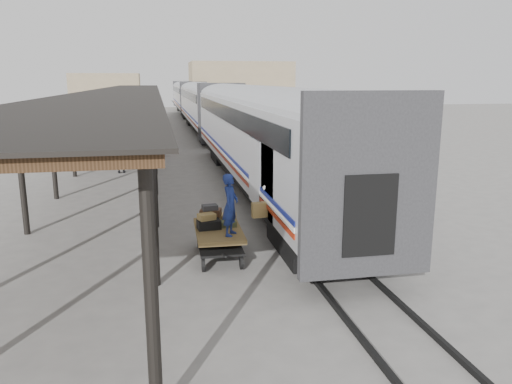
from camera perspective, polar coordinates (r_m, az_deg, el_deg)
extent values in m
plane|color=slate|center=(14.50, -5.93, -7.03)|extent=(160.00, 160.00, 0.00)
cube|color=silver|center=(22.16, 0.27, 6.80)|extent=(3.00, 24.00, 2.90)
cube|color=#28282B|center=(10.88, 12.78, 0.29)|extent=(3.04, 0.22, 3.50)
cube|color=black|center=(21.83, -3.69, 9.06)|extent=(0.04, 22.08, 0.65)
cube|color=black|center=(22.39, 0.26, 2.47)|extent=(2.55, 23.04, 0.50)
cube|color=silver|center=(47.85, -6.00, 9.91)|extent=(3.00, 24.00, 2.90)
cube|color=#28282B|center=(36.04, -4.23, 9.05)|extent=(3.04, 0.22, 3.50)
cube|color=black|center=(47.71, -7.88, 10.94)|extent=(0.04, 22.08, 0.65)
cube|color=black|center=(47.97, -5.96, 7.88)|extent=(2.55, 23.04, 0.50)
cube|color=silver|center=(73.77, -7.91, 10.82)|extent=(3.00, 24.00, 2.90)
cube|color=#28282B|center=(61.90, -7.23, 10.50)|extent=(3.04, 0.22, 3.50)
cube|color=black|center=(73.67, -9.13, 11.48)|extent=(0.04, 22.08, 0.65)
cube|color=black|center=(73.84, -7.87, 9.50)|extent=(2.55, 23.04, 0.50)
cube|color=black|center=(13.74, 2.18, 1.24)|extent=(0.50, 1.70, 2.00)
imported|color=silver|center=(13.77, 2.17, 0.68)|extent=(0.72, 0.89, 1.72)
cube|color=#A08145|center=(13.68, 0.67, -2.03)|extent=(0.57, 0.25, 0.42)
cube|color=#422B19|center=(37.68, -14.83, 10.96)|extent=(4.60, 64.00, 0.18)
cube|color=black|center=(37.67, -14.84, 11.14)|extent=(4.90, 64.30, 0.06)
cylinder|color=black|center=(37.95, -17.78, 7.76)|extent=(0.20, 0.20, 4.00)
cylinder|color=black|center=(68.79, -14.95, 9.89)|extent=(0.20, 0.20, 4.00)
cylinder|color=black|center=(7.20, -11.89, -11.15)|extent=(0.20, 0.20, 4.00)
cylinder|color=black|center=(37.71, -11.52, 8.08)|extent=(0.20, 0.20, 4.00)
cylinder|color=black|center=(68.66, -11.49, 10.06)|extent=(0.20, 0.20, 4.00)
cube|color=black|center=(47.98, -6.80, 6.86)|extent=(0.10, 150.00, 0.12)
cube|color=black|center=(48.11, -5.07, 6.91)|extent=(0.10, 150.00, 0.12)
cube|color=tan|center=(92.85, -1.80, 12.16)|extent=(18.00, 10.00, 8.00)
cube|color=tan|center=(96.03, -16.76, 11.06)|extent=(12.00, 8.00, 6.00)
cube|color=brown|center=(13.89, -4.31, -4.41)|extent=(1.30, 2.43, 0.12)
cube|color=black|center=(14.00, -4.29, -5.77)|extent=(1.20, 2.33, 0.06)
cylinder|color=black|center=(13.16, -6.05, -8.20)|extent=(0.09, 0.40, 0.40)
cylinder|color=black|center=(13.25, -1.69, -7.98)|extent=(0.09, 0.40, 0.40)
cylinder|color=black|center=(14.94, -6.55, -5.63)|extent=(0.09, 0.40, 0.40)
cylinder|color=black|center=(15.03, -2.73, -5.45)|extent=(0.09, 0.40, 0.40)
cube|color=#333335|center=(14.34, -5.40, -3.23)|extent=(0.59, 0.41, 0.20)
cube|color=#A08145|center=(14.57, -3.37, -2.91)|extent=(0.62, 0.48, 0.20)
cube|color=black|center=(13.84, -5.41, -3.70)|extent=(0.66, 0.49, 0.25)
cube|color=#40482B|center=(14.02, -3.25, -3.63)|extent=(0.47, 0.35, 0.16)
cube|color=#523320|center=(14.27, -5.20, -2.35)|extent=(0.66, 0.56, 0.21)
cube|color=#A08145|center=(13.82, -5.66, -2.84)|extent=(0.53, 0.45, 0.18)
cube|color=#333335|center=(14.16, -5.30, -1.77)|extent=(0.45, 0.35, 0.15)
cube|color=maroon|center=(33.92, -11.94, 5.15)|extent=(1.01, 1.61, 0.95)
cube|color=maroon|center=(34.26, -11.95, 6.29)|extent=(0.92, 0.67, 0.37)
cylinder|color=black|center=(33.42, -12.68, 4.33)|extent=(0.14, 0.38, 0.38)
cylinder|color=black|center=(33.38, -11.24, 4.39)|extent=(0.14, 0.38, 0.38)
cylinder|color=black|center=(34.56, -12.56, 4.61)|extent=(0.14, 0.38, 0.38)
cylinder|color=black|center=(34.52, -11.16, 4.66)|extent=(0.14, 0.38, 0.38)
imported|color=navy|center=(13.07, -2.94, -1.47)|extent=(0.62, 0.71, 1.65)
imported|color=black|center=(27.54, -15.17, 3.87)|extent=(1.05, 0.53, 1.72)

